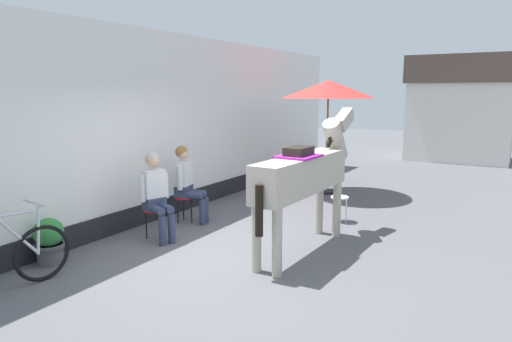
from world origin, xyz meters
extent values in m
plane|color=#56565B|center=(0.00, 3.00, 0.00)|extent=(40.00, 40.00, 0.00)
cube|color=white|center=(-2.55, 1.50, 1.70)|extent=(0.30, 14.00, 3.40)
cube|color=black|center=(-2.53, 1.50, 0.18)|extent=(0.34, 14.00, 0.36)
cube|color=silver|center=(1.40, 11.90, 1.30)|extent=(3.20, 2.40, 2.60)
cube|color=brown|center=(1.40, 11.90, 3.05)|extent=(3.40, 2.60, 0.90)
cylinder|color=red|center=(-1.65, 0.14, 0.46)|extent=(0.34, 0.34, 0.03)
cylinder|color=black|center=(-1.52, 0.09, 0.22)|extent=(0.02, 0.02, 0.45)
cylinder|color=black|center=(-1.67, 0.28, 0.22)|extent=(0.02, 0.02, 0.45)
cylinder|color=black|center=(-1.75, 0.05, 0.22)|extent=(0.02, 0.02, 0.45)
cube|color=#2D3851|center=(-1.65, 0.14, 0.58)|extent=(0.33, 0.38, 0.20)
cube|color=silver|center=(-1.65, 0.14, 0.90)|extent=(0.32, 0.39, 0.44)
sphere|color=tan|center=(-1.65, 0.14, 1.25)|extent=(0.20, 0.20, 0.20)
sphere|color=#B2A38E|center=(-1.67, 0.14, 1.28)|extent=(0.22, 0.22, 0.22)
cylinder|color=#2D3851|center=(-1.44, 0.15, 0.53)|extent=(0.40, 0.25, 0.13)
cylinder|color=#2D3851|center=(-1.26, 0.09, 0.23)|extent=(0.11, 0.11, 0.46)
cylinder|color=#2D3851|center=(-1.49, 0.00, 0.53)|extent=(0.40, 0.25, 0.13)
cylinder|color=#2D3851|center=(-1.31, -0.06, 0.23)|extent=(0.11, 0.11, 0.46)
cylinder|color=silver|center=(-1.56, 0.32, 0.85)|extent=(0.09, 0.09, 0.42)
cylinder|color=silver|center=(-1.69, -0.06, 0.85)|extent=(0.09, 0.09, 0.42)
cylinder|color=red|center=(-1.84, 1.09, 0.46)|extent=(0.34, 0.34, 0.03)
cylinder|color=black|center=(-1.70, 1.13, 0.22)|extent=(0.02, 0.02, 0.45)
cylinder|color=black|center=(-1.94, 1.19, 0.22)|extent=(0.02, 0.02, 0.45)
cylinder|color=black|center=(-1.87, 0.95, 0.22)|extent=(0.02, 0.02, 0.45)
cube|color=#2D3851|center=(-1.84, 1.09, 0.58)|extent=(0.32, 0.37, 0.20)
cube|color=silver|center=(-1.84, 1.09, 0.90)|extent=(0.30, 0.39, 0.44)
sphere|color=tan|center=(-1.84, 1.09, 1.25)|extent=(0.20, 0.20, 0.20)
sphere|color=olive|center=(-1.85, 1.08, 1.28)|extent=(0.22, 0.22, 0.22)
cylinder|color=#2D3851|center=(-1.67, 1.22, 0.53)|extent=(0.40, 0.23, 0.13)
cylinder|color=#2D3851|center=(-1.49, 1.27, 0.23)|extent=(0.11, 0.11, 0.46)
cylinder|color=#2D3851|center=(-1.63, 1.06, 0.53)|extent=(0.40, 0.23, 0.13)
cylinder|color=#2D3851|center=(-1.45, 1.11, 0.23)|extent=(0.11, 0.11, 0.46)
cylinder|color=silver|center=(-1.87, 1.29, 0.85)|extent=(0.09, 0.09, 0.42)
cylinder|color=silver|center=(-1.76, 0.90, 0.85)|extent=(0.09, 0.09, 0.42)
cube|color=#B2A899|center=(0.62, 0.75, 1.16)|extent=(0.51, 2.21, 0.52)
cylinder|color=#B2A899|center=(0.50, 1.73, 0.45)|extent=(0.13, 0.13, 0.90)
cylinder|color=#B2A899|center=(0.81, 1.72, 0.45)|extent=(0.13, 0.13, 0.90)
cylinder|color=#B2A899|center=(0.44, -0.21, 0.45)|extent=(0.13, 0.13, 0.90)
cylinder|color=#B2A899|center=(0.75, -0.22, 0.45)|extent=(0.13, 0.13, 0.90)
cylinder|color=#B2A899|center=(0.66, 1.95, 1.55)|extent=(0.30, 0.64, 0.73)
cube|color=#B2A899|center=(0.67, 2.29, 1.86)|extent=(0.20, 0.53, 0.40)
cube|color=black|center=(0.66, 1.93, 1.69)|extent=(0.06, 0.63, 0.48)
cylinder|color=black|center=(0.59, -0.39, 0.89)|extent=(0.10, 0.10, 0.65)
cube|color=#8C1E8C|center=(0.62, 0.65, 1.44)|extent=(0.52, 0.62, 0.03)
cube|color=black|center=(0.62, 0.65, 1.51)|extent=(0.29, 0.45, 0.12)
cylinder|color=#4C4C51|center=(-2.14, -1.40, 0.14)|extent=(0.34, 0.34, 0.28)
cylinder|color=#4C4C51|center=(-2.14, -1.40, 0.26)|extent=(0.43, 0.43, 0.04)
sphere|color=#2D7A38|center=(-2.14, -1.40, 0.44)|extent=(0.40, 0.40, 0.40)
torus|color=black|center=(-1.70, -1.80, 0.36)|extent=(0.14, 0.71, 0.71)
cylinder|color=#B7BCC6|center=(-1.74, -2.09, 0.67)|extent=(0.10, 0.50, 0.60)
cylinder|color=#B7BCC6|center=(-1.70, -1.83, 0.66)|extent=(0.05, 0.09, 0.60)
cylinder|color=#B7BCC6|center=(-1.70, -1.85, 1.01)|extent=(0.50, 0.09, 0.03)
cylinder|color=black|center=(-0.55, 4.64, 0.03)|extent=(0.44, 0.44, 0.06)
cylinder|color=olive|center=(-0.55, 4.64, 1.10)|extent=(0.04, 0.04, 2.20)
cone|color=red|center=(-0.55, 4.64, 2.38)|extent=(2.10, 2.10, 0.40)
cylinder|color=white|center=(0.55, 2.57, 0.45)|extent=(0.32, 0.32, 0.03)
cylinder|color=silver|center=(0.68, 2.57, 0.22)|extent=(0.02, 0.02, 0.43)
cylinder|color=silver|center=(0.48, 2.68, 0.22)|extent=(0.02, 0.02, 0.43)
cylinder|color=silver|center=(0.48, 2.46, 0.22)|extent=(0.02, 0.02, 0.43)
camera|label=1|loc=(3.30, -5.05, 2.33)|focal=31.80mm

